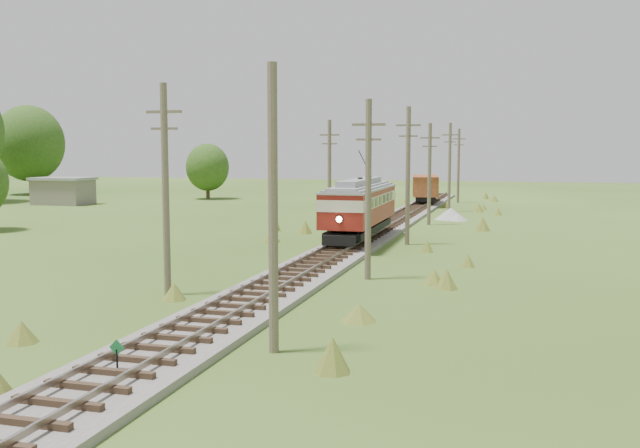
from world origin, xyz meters
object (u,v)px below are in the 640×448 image
(switch_marker, at_px, (117,355))
(streetcar, at_px, (360,204))
(gondola, at_px, (425,187))
(gravel_pile, at_px, (452,214))

(switch_marker, bearing_deg, streetcar, 89.61)
(gondola, bearing_deg, gravel_pile, -82.71)
(gravel_pile, bearing_deg, streetcar, -104.04)
(streetcar, relative_size, gravel_pile, 3.94)
(gondola, relative_size, gravel_pile, 2.76)
(switch_marker, bearing_deg, gravel_pile, 84.40)
(streetcar, bearing_deg, switch_marker, -91.37)
(switch_marker, distance_m, gravel_pile, 47.63)
(streetcar, xyz_separation_m, gravel_pile, (4.45, 17.81, -2.12))
(streetcar, relative_size, gondola, 1.43)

